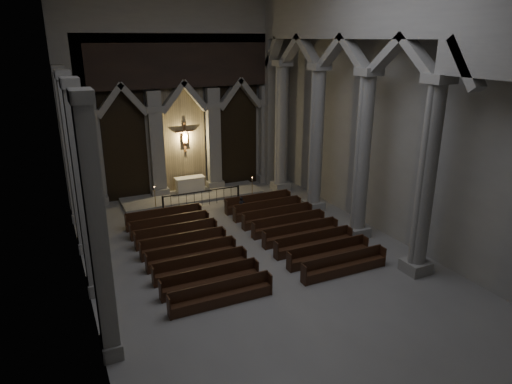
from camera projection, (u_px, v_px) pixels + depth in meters
room at (272, 86)px, 16.51m from camera, size 24.00×24.10×12.00m
sanctuary_wall at (183, 85)px, 26.72m from camera, size 14.00×0.77×12.00m
right_arcade at (371, 72)px, 19.79m from camera, size 1.00×24.00×12.00m
left_pilasters at (79, 180)px, 17.99m from camera, size 0.60×13.00×8.03m
sanctuary_step at (193, 195)px, 28.02m from camera, size 8.50×2.60×0.15m
altar at (190, 184)px, 28.32m from camera, size 1.83×0.73×0.93m
altar_rail at (202, 196)px, 26.31m from camera, size 4.65×0.09×0.91m
candle_stand_left at (156, 203)px, 25.80m from camera, size 0.23×0.23×1.36m
candle_stand_right at (252, 192)px, 27.79m from camera, size 0.22×0.22×1.27m
pews at (244, 241)px, 21.23m from camera, size 9.35×8.69×0.88m
worshipper at (242, 206)px, 24.81m from camera, size 0.43×0.32×1.09m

